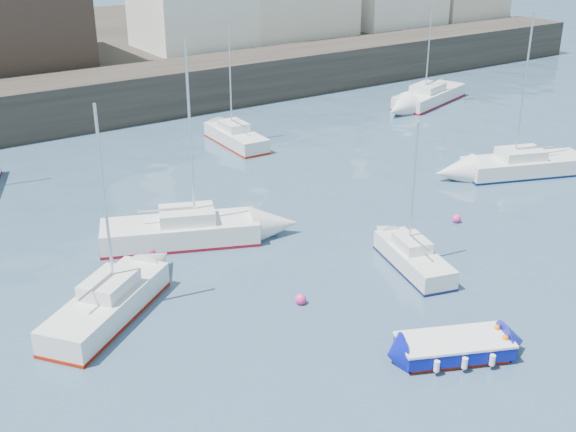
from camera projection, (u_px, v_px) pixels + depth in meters
water at (522, 402)px, 20.65m from camera, size 220.00×220.00×0.00m
quay_wall at (89, 99)px, 46.67m from camera, size 90.00×5.00×3.00m
land_strip at (14, 56)px, 60.39m from camera, size 90.00×32.00×2.80m
blue_dinghy at (454, 347)px, 22.54m from camera, size 3.85×2.82×0.67m
sailboat_a at (107, 304)px, 24.64m from camera, size 5.65×4.90×7.42m
sailboat_b at (181, 231)px, 30.15m from camera, size 6.84×4.45×8.41m
sailboat_c at (413, 258)px, 28.06m from camera, size 2.51×4.60×5.77m
sailboat_d at (524, 165)px, 37.89m from camera, size 6.89×4.27×8.38m
sailboat_f at (236, 137)px, 42.58m from camera, size 1.91×5.34×6.86m
sailboat_g at (429, 96)px, 51.58m from camera, size 7.46×4.39×9.00m
buoy_near at (301, 304)px, 25.72m from camera, size 0.40×0.40×0.40m
buoy_mid at (456, 222)px, 32.31m from camera, size 0.39×0.39×0.39m
buoy_far at (153, 254)px, 29.37m from camera, size 0.42×0.42×0.42m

